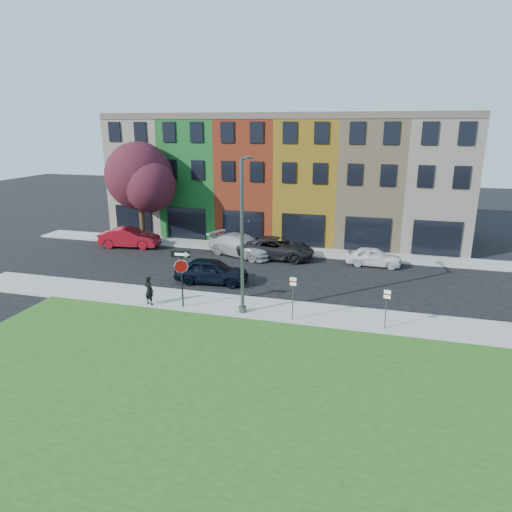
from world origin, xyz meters
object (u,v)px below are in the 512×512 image
(stop_sign, at_px, (181,268))
(street_lamp, at_px, (243,237))
(man, at_px, (149,291))
(sedan_near, at_px, (212,271))

(stop_sign, bearing_deg, street_lamp, 0.42)
(man, distance_m, street_lamp, 6.13)
(sedan_near, bearing_deg, man, 153.64)
(man, height_order, street_lamp, street_lamp)
(stop_sign, xyz_separation_m, sedan_near, (0.00, 4.38, -1.54))
(stop_sign, distance_m, sedan_near, 4.64)
(man, xyz_separation_m, street_lamp, (5.19, 0.54, 3.21))
(stop_sign, relative_size, man, 1.97)
(man, bearing_deg, street_lamp, -158.28)
(street_lamp, bearing_deg, stop_sign, -179.12)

